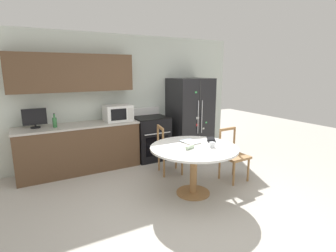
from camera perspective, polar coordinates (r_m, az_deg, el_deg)
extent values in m
plane|color=#B2ADA3|center=(3.84, 6.72, -17.54)|extent=(14.00, 14.00, 0.00)
cube|color=silver|center=(5.71, -8.94, 6.04)|extent=(5.20, 0.10, 2.60)
cube|color=brown|center=(5.17, -20.00, 10.83)|extent=(2.18, 0.34, 0.68)
cube|color=brown|center=(5.24, -18.62, -4.70)|extent=(2.18, 0.62, 0.86)
cube|color=#B7B2A8|center=(5.13, -18.96, 0.12)|extent=(2.21, 0.64, 0.03)
cube|color=black|center=(6.00, 4.77, 2.14)|extent=(0.88, 0.74, 1.71)
cube|color=#333333|center=(5.70, 6.89, 1.57)|extent=(0.01, 0.01, 1.64)
cylinder|color=silver|center=(5.66, 6.58, 1.93)|extent=(0.02, 0.02, 0.72)
cylinder|color=silver|center=(5.72, 7.39, 2.01)|extent=(0.02, 0.02, 0.72)
cube|color=black|center=(5.71, 7.57, 3.90)|extent=(0.05, 0.01, 0.04)
cube|color=white|center=(5.67, 6.47, 1.75)|extent=(0.07, 0.01, 0.05)
cube|color=red|center=(5.69, 6.41, 0.24)|extent=(0.06, 0.01, 0.05)
cube|color=white|center=(5.81, 7.73, -0.55)|extent=(0.05, 0.01, 0.04)
cube|color=#3FB259|center=(5.56, 6.11, 7.30)|extent=(0.04, 0.02, 0.04)
cube|color=#3FB259|center=(5.83, 8.32, 0.77)|extent=(0.04, 0.01, 0.03)
cube|color=black|center=(5.65, -3.87, -2.69)|extent=(0.71, 0.64, 0.90)
cube|color=black|center=(5.39, -2.35, -4.38)|extent=(0.51, 0.01, 0.40)
cylinder|color=silver|center=(5.30, -2.24, -1.66)|extent=(0.58, 0.02, 0.02)
cube|color=black|center=(5.55, -3.94, 1.91)|extent=(0.71, 0.64, 0.02)
cube|color=white|center=(5.79, -5.20, 3.23)|extent=(0.71, 0.06, 0.16)
cube|color=white|center=(5.28, -10.85, 2.81)|extent=(0.53, 0.38, 0.31)
cube|color=black|center=(5.09, -10.65, 2.47)|extent=(0.31, 0.01, 0.22)
cube|color=silver|center=(5.17, -8.17, 2.70)|extent=(0.11, 0.01, 0.23)
cylinder|color=black|center=(5.11, -26.87, -0.28)|extent=(0.16, 0.16, 0.02)
cylinder|color=black|center=(5.11, -26.91, 0.05)|extent=(0.03, 0.03, 0.04)
cube|color=black|center=(5.08, -27.08, 1.83)|extent=(0.39, 0.05, 0.28)
cylinder|color=#2D6B38|center=(5.01, -23.42, 0.69)|extent=(0.07, 0.07, 0.17)
cylinder|color=#2D6B38|center=(4.99, -23.54, 2.03)|extent=(0.03, 0.03, 0.07)
cylinder|color=#262626|center=(4.98, -23.58, 2.47)|extent=(0.03, 0.03, 0.01)
cylinder|color=white|center=(3.98, 5.68, -4.72)|extent=(1.33, 1.33, 0.03)
cylinder|color=#9E7042|center=(4.10, 5.57, -9.64)|extent=(0.11, 0.11, 0.70)
cylinder|color=#9E7042|center=(4.25, 5.47, -14.21)|extent=(0.52, 0.52, 0.03)
cube|color=#9E7042|center=(4.86, 0.51, -5.40)|extent=(0.50, 0.50, 0.04)
cylinder|color=#9E7042|center=(5.14, 1.76, -7.06)|extent=(0.04, 0.04, 0.41)
cylinder|color=#9E7042|center=(4.83, 3.10, -8.34)|extent=(0.04, 0.04, 0.41)
cylinder|color=#9E7042|center=(5.04, -1.98, -7.44)|extent=(0.04, 0.04, 0.41)
cylinder|color=#9E7042|center=(4.73, -0.87, -8.78)|extent=(0.04, 0.04, 0.41)
cylinder|color=#9E7042|center=(4.90, -2.21, -2.27)|extent=(0.04, 0.04, 0.45)
cylinder|color=#9E7042|center=(4.58, -1.09, -3.30)|extent=(0.04, 0.04, 0.45)
cube|color=#9E7042|center=(4.69, -1.68, -0.35)|extent=(0.11, 0.34, 0.04)
cube|color=#9E7042|center=(4.69, 14.24, -6.44)|extent=(0.43, 0.43, 0.04)
cylinder|color=#9E7042|center=(4.78, 17.06, -9.13)|extent=(0.04, 0.04, 0.41)
cylinder|color=#9E7042|center=(4.54, 14.12, -10.11)|extent=(0.04, 0.04, 0.41)
cylinder|color=#9E7042|center=(4.99, 14.08, -8.02)|extent=(0.04, 0.04, 0.41)
cylinder|color=#9E7042|center=(4.76, 11.14, -8.87)|extent=(0.04, 0.04, 0.41)
cylinder|color=#9E7042|center=(4.86, 14.23, -2.75)|extent=(0.04, 0.04, 0.45)
cylinder|color=#9E7042|center=(4.63, 11.24, -3.36)|extent=(0.04, 0.04, 0.45)
cube|color=#9E7042|center=(4.70, 12.89, -0.64)|extent=(0.35, 0.05, 0.04)
cylinder|color=silver|center=(3.98, 9.60, -4.02)|extent=(0.09, 0.09, 0.08)
cylinder|color=beige|center=(3.98, 9.59, -4.27)|extent=(0.08, 0.08, 0.04)
cylinder|color=beige|center=(3.85, 4.79, -4.62)|extent=(0.17, 0.10, 0.05)
cube|color=black|center=(4.26, 9.42, -3.26)|extent=(0.15, 0.13, 0.03)
cube|color=black|center=(4.28, 9.33, -2.81)|extent=(0.15, 0.14, 0.06)
cube|color=white|center=(4.18, 4.85, -3.59)|extent=(0.24, 0.32, 0.01)
cube|color=beige|center=(4.18, 4.85, -3.49)|extent=(0.22, 0.30, 0.01)
cube|color=silver|center=(4.17, 4.85, -3.38)|extent=(0.25, 0.32, 0.01)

